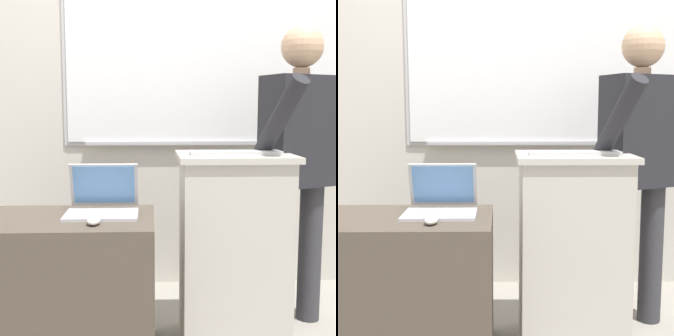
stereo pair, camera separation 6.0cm
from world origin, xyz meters
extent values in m
cube|color=beige|center=(0.00, 1.39, 1.39)|extent=(6.40, 0.12, 2.79)
cube|color=#B7B7BC|center=(0.54, 1.32, 1.48)|extent=(2.33, 0.02, 1.03)
cube|color=white|center=(0.54, 1.31, 1.48)|extent=(2.28, 0.02, 0.98)
cube|color=#B7B7BC|center=(0.54, 1.30, 0.98)|extent=(2.05, 0.04, 0.02)
cube|color=#BCB7AD|center=(0.37, 0.50, 0.48)|extent=(0.53, 0.41, 0.96)
cube|color=#BCB7AD|center=(0.37, 0.50, 0.97)|extent=(0.58, 0.45, 0.03)
cube|color=#4C4238|center=(-0.48, 0.36, 0.35)|extent=(0.89, 0.55, 0.70)
cylinder|color=#333338|center=(0.66, 0.65, 0.40)|extent=(0.13, 0.13, 0.79)
cylinder|color=#333338|center=(0.86, 0.74, 0.40)|extent=(0.13, 0.13, 0.79)
cube|color=#232328|center=(0.76, 0.69, 1.09)|extent=(0.45, 0.36, 0.59)
cylinder|color=tan|center=(0.76, 0.69, 1.41)|extent=(0.09, 0.09, 0.04)
sphere|color=tan|center=(0.76, 0.69, 1.54)|extent=(0.22, 0.22, 0.22)
cylinder|color=#232328|center=(0.55, 0.43, 1.12)|extent=(0.24, 0.41, 0.50)
cylinder|color=#232328|center=(0.96, 0.78, 1.06)|extent=(0.08, 0.08, 0.56)
cube|color=#B7BABF|center=(-0.29, 0.37, 0.71)|extent=(0.35, 0.24, 0.02)
cube|color=#B7BABF|center=(-0.29, 0.52, 0.83)|extent=(0.34, 0.08, 0.22)
cube|color=#598CCC|center=(-0.29, 0.52, 0.83)|extent=(0.31, 0.06, 0.20)
cube|color=silver|center=(0.36, 0.45, 1.00)|extent=(0.45, 0.12, 0.02)
ellipsoid|color=silver|center=(-0.31, 0.21, 0.72)|extent=(0.06, 0.10, 0.03)
camera|label=1|loc=(-0.06, -1.82, 1.21)|focal=50.00mm
camera|label=2|loc=(0.00, -1.82, 1.21)|focal=50.00mm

